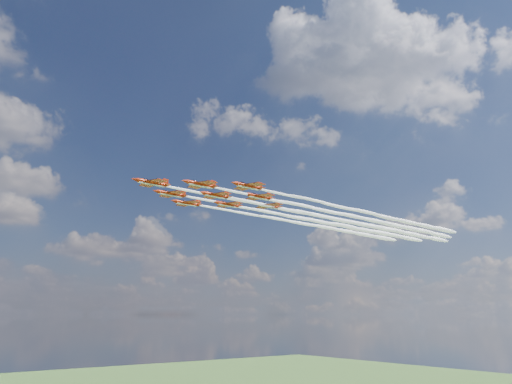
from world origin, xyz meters
The scene contains 9 objects.
jet_lead centered at (33.96, -0.26, 72.33)m, with size 116.97×14.90×2.55m.
jet_row2_port centered at (44.31, -6.08, 72.33)m, with size 116.97×14.90×2.55m.
jet_row2_starb centered at (43.15, 7.24, 72.33)m, with size 116.97×14.90×2.55m.
jet_row3_port centered at (54.66, -11.89, 72.33)m, with size 116.97×14.90×2.55m.
jet_row3_centre centered at (53.51, 1.43, 72.33)m, with size 116.97×14.90×2.55m.
jet_row3_starb centered at (52.35, 14.75, 72.33)m, with size 116.97×14.90×2.55m.
jet_row4_port centered at (63.86, -4.38, 72.33)m, with size 116.97×14.90×2.55m.
jet_row4_starb centered at (62.70, 8.94, 72.33)m, with size 116.97×14.90×2.55m.
jet_tail centered at (73.05, 3.13, 72.33)m, with size 116.97×14.90×2.55m.
Camera 1 is at (-71.99, -113.99, 41.00)m, focal length 35.00 mm.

